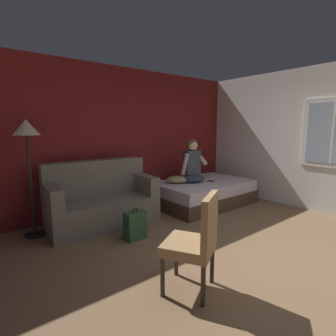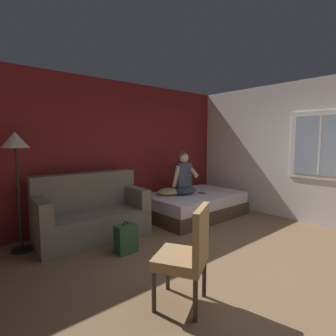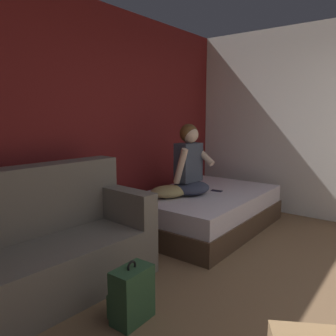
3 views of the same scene
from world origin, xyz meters
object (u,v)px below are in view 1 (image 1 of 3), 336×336
side_chair (196,239)px  couch (101,201)px  person_seated (192,165)px  throw_pillow (178,179)px  bed (203,193)px  cell_phone (211,181)px  backpack (135,226)px  floor_lamp (27,139)px

side_chair → couch: bearing=88.7°
couch → person_seated: bearing=-4.0°
side_chair → throw_pillow: 2.80m
throw_pillow → person_seated: bearing=-20.4°
bed → throw_pillow: size_ratio=4.19×
bed → person_seated: bearing=153.5°
throw_pillow → cell_phone: (0.62, -0.31, -0.07)m
backpack → throw_pillow: size_ratio=0.95×
bed → couch: 2.16m
cell_phone → bed: bearing=-45.8°
bed → backpack: 2.11m
person_seated → backpack: person_seated is taller
side_chair → floor_lamp: bearing=111.1°
couch → cell_phone: bearing=-8.5°
couch → person_seated: 1.98m
side_chair → throw_pillow: (1.69, 2.23, 0.02)m
bed → side_chair: (-2.19, -2.02, 0.30)m
backpack → floor_lamp: size_ratio=0.27×
side_chair → person_seated: size_ratio=1.12×
couch → floor_lamp: bearing=170.4°
backpack → throw_pillow: bearing=28.3°
backpack → bed: bearing=16.6°
person_seated → backpack: size_ratio=1.91×
bed → couch: size_ratio=1.15×
bed → cell_phone: 0.29m
side_chair → floor_lamp: size_ratio=0.58×
cell_phone → side_chair: bearing=31.3°
bed → floor_lamp: size_ratio=1.18×
bed → floor_lamp: 3.37m
backpack → couch: bearing=98.4°
floor_lamp → throw_pillow: bearing=-4.3°
side_chair → floor_lamp: floor_lamp is taller
throw_pillow → bed: bearing=-23.1°
person_seated → side_chair: bearing=-132.9°
bed → throw_pillow: bearing=156.9°
bed → backpack: bearing=-163.4°
bed → person_seated: person_seated is taller
couch → side_chair: (-0.05, -2.26, 0.14)m
couch → throw_pillow: couch is taller
throw_pillow → couch: bearing=179.0°
couch → cell_phone: couch is taller
couch → side_chair: couch is taller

